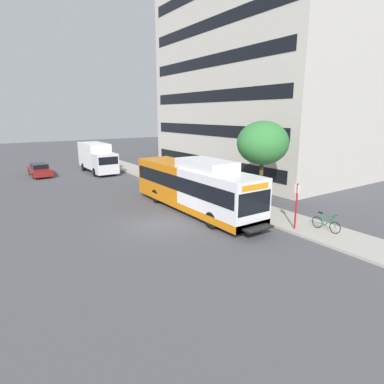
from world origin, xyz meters
TOP-DOWN VIEW (x-y plane):
  - ground_plane at (0.00, 8.00)m, footprint 120.00×120.00m
  - sidewalk_curb at (7.00, 6.00)m, footprint 3.00×56.00m
  - transit_bus at (3.53, 1.38)m, footprint 2.58×12.25m
  - bus_stop_sign_pole at (6.02, -5.06)m, footprint 0.10×0.36m
  - bicycle_parked at (7.18, -6.25)m, footprint 0.52×1.76m
  - street_tree_near_stop at (7.88, -0.54)m, footprint 3.48×3.48m
  - parked_car_far_lane at (-2.84, 21.12)m, footprint 1.80×4.50m
  - box_truck_background at (2.96, 19.76)m, footprint 2.32×7.01m
  - apartment_tower_backdrop at (18.31, 10.08)m, footprint 13.89×21.78m
  - lattice_comm_tower at (18.75, 28.08)m, footprint 1.10×1.10m

SIDE VIEW (x-z plane):
  - ground_plane at x=0.00m, z-range 0.00..0.00m
  - sidewalk_curb at x=7.00m, z-range 0.00..0.14m
  - bicycle_parked at x=7.18m, z-range 0.05..1.07m
  - parked_car_far_lane at x=-2.84m, z-range 0.00..1.33m
  - bus_stop_sign_pole at x=6.02m, z-range 0.35..2.95m
  - transit_bus at x=3.53m, z-range -0.12..3.53m
  - box_truck_background at x=2.96m, z-range 0.12..3.37m
  - street_tree_near_stop at x=7.88m, z-range 1.58..7.45m
  - lattice_comm_tower at x=18.75m, z-range -4.15..19.76m
  - apartment_tower_backdrop at x=18.31m, z-range 0.00..32.43m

